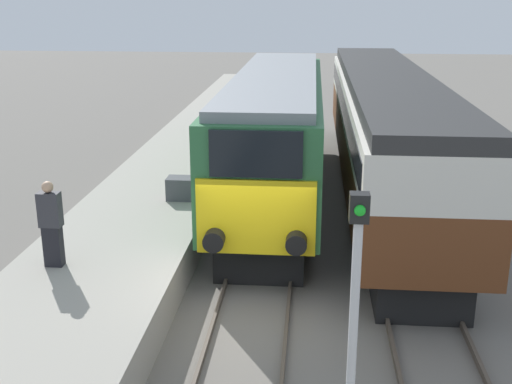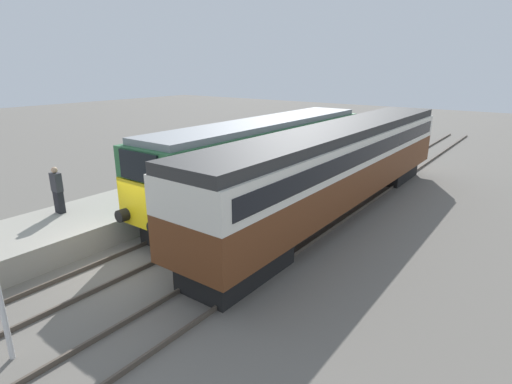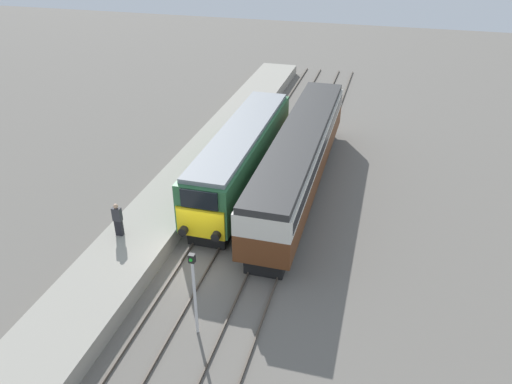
{
  "view_description": "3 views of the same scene",
  "coord_description": "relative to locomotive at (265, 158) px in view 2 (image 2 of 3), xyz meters",
  "views": [
    {
      "loc": [
        1.11,
        -11.31,
        6.24
      ],
      "look_at": [
        0.0,
        1.17,
        2.34
      ],
      "focal_mm": 45.0,
      "sensor_mm": 36.0,
      "label": 1
    },
    {
      "loc": [
        10.49,
        -6.63,
        6.22
      ],
      "look_at": [
        1.7,
        5.17,
        1.6
      ],
      "focal_mm": 28.0,
      "sensor_mm": 36.0,
      "label": 2
    },
    {
      "loc": [
        7.96,
        -17.73,
        15.21
      ],
      "look_at": [
        1.7,
        5.17,
        1.6
      ],
      "focal_mm": 35.0,
      "sensor_mm": 36.0,
      "label": 3
    }
  ],
  "objects": [
    {
      "name": "ground_plane",
      "position": [
        0.0,
        -8.16,
        -2.2
      ],
      "size": [
        120.0,
        120.0,
        0.0
      ],
      "primitive_type": "plane",
      "color": "slate"
    },
    {
      "name": "platform_left",
      "position": [
        -3.3,
        -0.16,
        -1.75
      ],
      "size": [
        3.5,
        50.0,
        0.89
      ],
      "color": "#9E998C",
      "rests_on": "ground_plane"
    },
    {
      "name": "rails_near_track",
      "position": [
        0.0,
        -3.16,
        -2.13
      ],
      "size": [
        1.51,
        60.0,
        0.14
      ],
      "color": "#4C4238",
      "rests_on": "ground_plane"
    },
    {
      "name": "rails_far_track",
      "position": [
        3.4,
        -3.16,
        -2.13
      ],
      "size": [
        1.5,
        60.0,
        0.14
      ],
      "color": "#4C4238",
      "rests_on": "ground_plane"
    },
    {
      "name": "locomotive",
      "position": [
        0.0,
        0.0,
        0.0
      ],
      "size": [
        2.7,
        14.49,
        3.93
      ],
      "color": "black",
      "rests_on": "ground_plane"
    },
    {
      "name": "passenger_carriage",
      "position": [
        3.4,
        0.85,
        0.17
      ],
      "size": [
        2.75,
        18.53,
        3.88
      ],
      "color": "black",
      "rests_on": "ground_plane"
    },
    {
      "name": "person_on_platform",
      "position": [
        -4.07,
        -7.76,
        -0.4
      ],
      "size": [
        0.44,
        0.26,
        1.8
      ],
      "color": "black",
      "rests_on": "platform_left"
    },
    {
      "name": "luggage_crate",
      "position": [
        -2.4,
        -3.15,
        -1.0
      ],
      "size": [
        0.7,
        0.56,
        0.6
      ],
      "color": "#4C4C51",
      "rests_on": "platform_left"
    }
  ]
}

